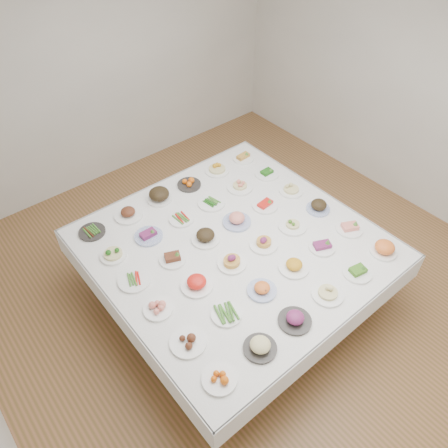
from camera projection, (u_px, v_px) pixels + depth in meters
room_envelope at (241, 124)px, 3.48m from camera, size 5.02×5.02×2.81m
display_table at (234, 247)px, 4.06m from camera, size 2.44×2.44×0.75m
dish_0 at (219, 377)px, 3.02m from camera, size 0.25×0.25×0.10m
dish_1 at (260, 345)px, 3.19m from camera, size 0.25×0.25×0.13m
dish_2 at (295, 317)px, 3.36m from camera, size 0.26×0.26×0.14m
dish_3 at (328, 291)px, 3.54m from camera, size 0.26×0.26×0.13m
dish_4 at (358, 271)px, 3.73m from camera, size 0.25×0.25×0.10m
dish_5 at (385, 247)px, 3.88m from camera, size 0.28×0.28×0.15m
dish_6 at (188, 340)px, 3.23m from camera, size 0.27×0.27×0.11m
dish_7 at (226, 313)px, 3.43m from camera, size 0.27×0.25×0.06m
dish_8 at (262, 287)px, 3.58m from camera, size 0.24×0.24×0.13m
dish_9 at (294, 264)px, 3.76m from camera, size 0.26×0.26×0.13m
dish_10 at (322, 245)px, 3.94m from camera, size 0.23×0.23×0.11m
dish_11 at (350, 226)px, 4.11m from camera, size 0.25×0.25×0.12m
dish_12 at (158, 307)px, 3.46m from camera, size 0.24×0.24×0.09m
dish_13 at (197, 282)px, 3.61m from camera, size 0.27×0.27×0.14m
dish_14 at (232, 259)px, 3.78m from camera, size 0.27×0.25×0.16m
dish_15 at (264, 240)px, 3.95m from camera, size 0.26×0.26×0.14m
dish_16 at (293, 223)px, 4.14m from camera, size 0.27×0.27×0.12m
dish_17 at (319, 206)px, 4.32m from camera, size 0.23×0.23×0.12m
dish_18 at (134, 279)px, 3.68m from camera, size 0.27×0.27×0.06m
dish_19 at (172, 257)px, 3.84m from camera, size 0.24×0.24×0.10m
dish_20 at (205, 234)px, 4.00m from camera, size 0.28×0.28×0.16m
dish_21 at (237, 218)px, 4.17m from camera, size 0.27×0.27×0.14m
dish_22 at (265, 203)px, 4.36m from camera, size 0.26×0.26×0.11m
dish_23 at (292, 187)px, 4.52m from camera, size 0.25×0.25×0.14m
dish_24 at (113, 252)px, 3.86m from camera, size 0.23×0.23×0.13m
dish_25 at (148, 234)px, 4.05m from camera, size 0.26×0.26×0.11m
dish_26 at (181, 218)px, 4.23m from camera, size 0.24×0.24×0.06m
dish_27 at (211, 202)px, 4.41m from camera, size 0.27×0.27×0.06m
dish_28 at (240, 183)px, 4.56m from camera, size 0.27×0.27×0.14m
dish_29 at (267, 172)px, 4.75m from camera, size 0.26×0.26×0.11m
dish_30 at (92, 231)px, 4.10m from camera, size 0.25×0.25×0.05m
dish_31 at (128, 212)px, 4.25m from camera, size 0.27×0.27×0.14m
dish_32 at (159, 194)px, 4.41m from camera, size 0.25×0.25×0.16m
dish_33 at (189, 183)px, 4.61m from camera, size 0.25×0.25×0.10m
dish_34 at (217, 166)px, 4.77m from camera, size 0.26×0.26×0.15m
dish_35 at (243, 157)px, 4.96m from camera, size 0.24×0.24×0.09m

